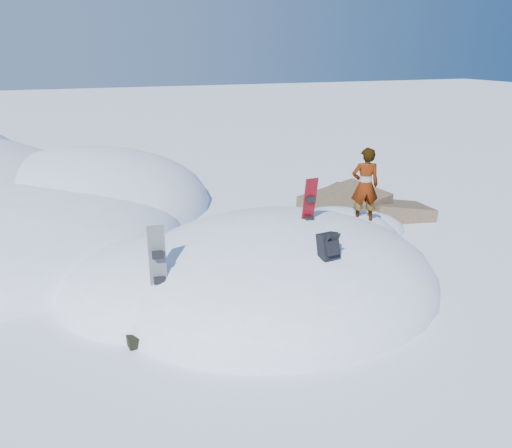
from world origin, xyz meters
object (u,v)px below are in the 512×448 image
object	(u,v)px
snowboard_dark	(158,270)
backpack	(329,246)
person	(365,185)
snowboard_red	(309,211)

from	to	relation	value
snowboard_dark	backpack	xyz separation A→B (m)	(2.88, -0.84, 0.34)
snowboard_dark	backpack	world-z (taller)	snowboard_dark
person	backpack	bearing A→B (deg)	63.10
snowboard_red	backpack	distance (m)	1.51
backpack	person	bearing A→B (deg)	38.17
snowboard_red	snowboard_dark	xyz separation A→B (m)	(-3.21, -0.62, -0.51)
snowboard_dark	person	bearing A→B (deg)	21.92
snowboard_red	backpack	world-z (taller)	snowboard_red
backpack	person	world-z (taller)	person
snowboard_dark	person	world-z (taller)	person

